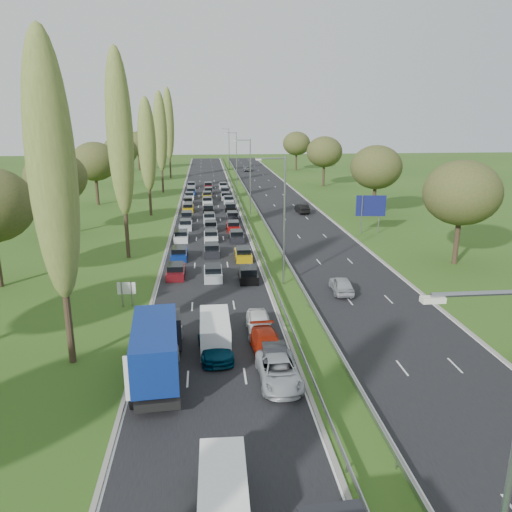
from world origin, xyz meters
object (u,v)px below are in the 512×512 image
info_sign (127,291)px  near_car_2 (162,341)px  blue_lorry (157,348)px  white_van_front (223,491)px  white_van_rear (215,330)px  direction_sign (371,207)px

info_sign → near_car_2: bearing=-67.9°
near_car_2 → blue_lorry: size_ratio=0.60×
blue_lorry → white_van_front: 11.66m
white_van_rear → direction_sign: 38.88m
blue_lorry → direction_sign: size_ratio=1.75×
direction_sign → white_van_rear: bearing=-123.9°
blue_lorry → info_sign: (-3.65, 12.38, -0.62)m
info_sign → white_van_front: bearing=-73.0°
near_car_2 → info_sign: 9.53m
near_car_2 → white_van_rear: size_ratio=1.06×
blue_lorry → white_van_rear: 5.71m
white_van_front → info_sign: size_ratio=2.29×
blue_lorry → info_sign: size_ratio=4.33×
blue_lorry → white_van_rear: (3.52, 4.40, -0.93)m
white_van_front → info_sign: (-7.16, 23.45, 0.38)m
white_van_front → white_van_rear: 15.47m
near_car_2 → direction_sign: direction_sign is taller
white_van_rear → direction_sign: direction_sign is taller
white_van_front → info_sign: info_sign is taller
white_van_front → direction_sign: bearing=66.7°
white_van_front → direction_sign: direction_sign is taller
info_sign → direction_sign: size_ratio=0.40×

